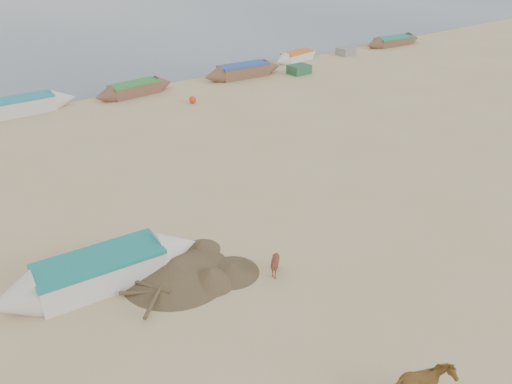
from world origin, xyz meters
The scene contains 6 objects.
ground centered at (0.00, 0.00, 0.00)m, with size 140.00×140.00×0.00m, color tan.
calf_front centered at (-1.78, 0.71, 0.41)m, with size 0.67×0.75×0.83m, color #5C2C1D.
near_canoe centered at (-6.23, 3.58, 0.50)m, with size 6.35×1.45×0.99m, color silver, non-canonical shape.
debris_pile centered at (-4.19, 2.64, 0.28)m, with size 3.53×3.53×0.57m, color brown.
waterline_canoes centered at (0.07, 20.67, 0.43)m, with size 61.98×4.14×0.96m.
beach_clutter centered at (4.19, 19.17, 0.30)m, with size 45.80×4.54×0.64m.
Camera 1 is at (-9.85, -8.93, 9.70)m, focal length 35.00 mm.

